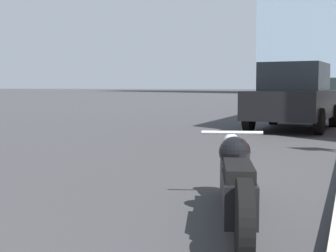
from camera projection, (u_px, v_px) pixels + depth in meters
motorcycle at (236, 182)px, 3.97m from camera, size 0.94×2.41×0.72m
parked_car_black at (294, 97)px, 12.82m from camera, size 2.26×4.24×1.81m
parked_car_green at (324, 94)px, 22.46m from camera, size 2.07×4.46×1.57m
parked_car_blue at (336, 91)px, 34.87m from camera, size 2.03×4.53×1.68m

